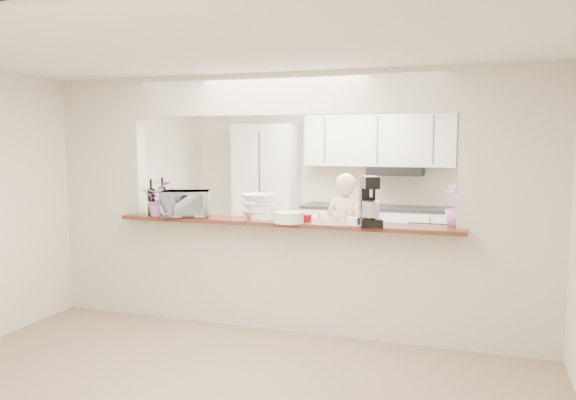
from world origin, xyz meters
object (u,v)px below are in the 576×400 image
at_px(toaster_oven, 186,204).
at_px(person, 346,234).
at_px(refrigerator, 498,218).
at_px(stand_mixer, 369,204).

bearing_deg(toaster_oven, person, 28.92).
height_order(toaster_oven, person, person).
relative_size(refrigerator, toaster_oven, 3.58).
bearing_deg(person, toaster_oven, 66.29).
distance_m(toaster_oven, person, 2.10).
distance_m(refrigerator, stand_mixer, 3.07).
bearing_deg(toaster_oven, refrigerator, 20.63).
bearing_deg(refrigerator, toaster_oven, -138.24).
bearing_deg(stand_mixer, person, 109.46).
xyz_separation_m(toaster_oven, person, (1.31, 1.56, -0.49)).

